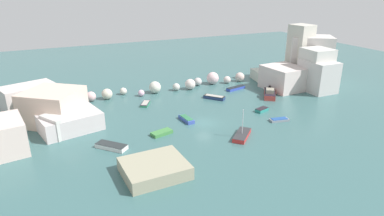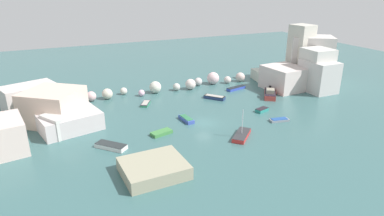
% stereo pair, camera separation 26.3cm
% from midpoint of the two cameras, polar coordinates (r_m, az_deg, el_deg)
% --- Properties ---
extents(cove_water, '(160.00, 160.00, 0.00)m').
position_cam_midpoint_polar(cove_water, '(53.45, 2.17, -2.57)').
color(cove_water, '#3A6364').
rests_on(cove_water, ground).
extents(cliff_headland_left, '(25.74, 23.96, 5.37)m').
position_cam_midpoint_polar(cliff_headland_left, '(57.14, -26.53, -1.02)').
color(cliff_headland_left, beige).
rests_on(cliff_headland_left, ground).
extents(cliff_headland_right, '(20.21, 18.21, 12.68)m').
position_cam_midpoint_polar(cliff_headland_right, '(77.17, 18.93, 6.76)').
color(cliff_headland_right, beige).
rests_on(cliff_headland_right, ground).
extents(rock_breakwater, '(41.50, 4.28, 2.67)m').
position_cam_midpoint_polar(rock_breakwater, '(69.50, -3.09, 3.92)').
color(rock_breakwater, beige).
rests_on(rock_breakwater, ground).
extents(stone_dock, '(7.47, 6.54, 1.57)m').
position_cam_midpoint_polar(stone_dock, '(39.73, -6.40, -10.23)').
color(stone_dock, '#9E9A7F').
rests_on(stone_dock, ground).
extents(moored_boat_0, '(5.44, 2.63, 1.63)m').
position_cam_midpoint_polar(moored_boat_0, '(61.29, -20.30, -0.23)').
color(moored_boat_0, '#337E48').
rests_on(moored_boat_0, cove_water).
extents(moored_boat_1, '(2.62, 1.85, 0.59)m').
position_cam_midpoint_polar(moored_boat_1, '(59.30, 12.04, -0.31)').
color(moored_boat_1, teal).
rests_on(moored_boat_1, cove_water).
extents(moored_boat_2, '(3.61, 3.99, 0.65)m').
position_cam_midpoint_polar(moored_boat_2, '(64.42, 4.00, 1.86)').
color(moored_boat_2, navy).
rests_on(moored_boat_2, cove_water).
extents(moored_boat_3, '(2.59, 3.26, 0.44)m').
position_cam_midpoint_polar(moored_boat_3, '(61.78, -7.86, 0.76)').
color(moored_boat_3, '#2E7E55').
rests_on(moored_boat_3, cove_water).
extents(moored_boat_4, '(4.61, 4.51, 4.30)m').
position_cam_midpoint_polar(moored_boat_4, '(49.06, 8.67, -4.63)').
color(moored_boat_4, red).
rests_on(moored_boat_4, cove_water).
extents(moored_boat_5, '(3.41, 2.17, 0.51)m').
position_cam_midpoint_polar(moored_boat_5, '(49.62, -5.11, -4.24)').
color(moored_boat_5, '#428643').
rests_on(moored_boat_5, cove_water).
extents(moored_boat_6, '(4.63, 2.20, 0.59)m').
position_cam_midpoint_polar(moored_boat_6, '(70.63, 7.68, 3.39)').
color(moored_boat_6, '#334CBC').
rests_on(moored_boat_6, cove_water).
extents(moored_boat_7, '(1.50, 3.52, 0.65)m').
position_cam_midpoint_polar(moored_boat_7, '(54.06, -0.85, -1.92)').
color(moored_boat_7, '#3B53B0').
rests_on(moored_boat_7, cove_water).
extents(moored_boat_8, '(4.13, 4.30, 0.63)m').
position_cam_midpoint_polar(moored_boat_8, '(46.74, -13.56, -6.35)').
color(moored_boat_8, white).
rests_on(moored_boat_8, cove_water).
extents(moored_boat_9, '(4.98, 5.79, 1.75)m').
position_cam_midpoint_polar(moored_boat_9, '(67.23, 13.35, 2.42)').
color(moored_boat_9, '#C3403A').
rests_on(moored_boat_9, cove_water).
extents(moored_boat_10, '(3.28, 1.78, 0.44)m').
position_cam_midpoint_polar(moored_boat_10, '(55.89, 14.87, -1.99)').
color(moored_boat_10, gray).
rests_on(moored_boat_10, cove_water).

